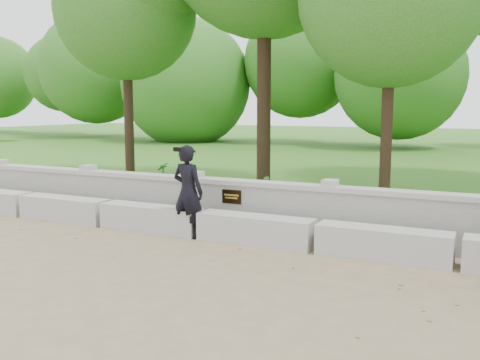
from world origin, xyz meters
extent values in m
plane|color=#8C7656|center=(0.00, 0.00, 0.00)|extent=(80.00, 80.00, 0.00)
cube|color=#315B16|center=(0.00, 14.00, 0.12)|extent=(40.00, 22.00, 0.25)
cube|color=beige|center=(-3.00, 1.90, 0.23)|extent=(1.90, 0.45, 0.45)
cube|color=beige|center=(-1.00, 1.90, 0.23)|extent=(1.90, 0.45, 0.45)
cube|color=beige|center=(1.00, 1.90, 0.23)|extent=(1.90, 0.45, 0.45)
cube|color=beige|center=(3.00, 1.90, 0.23)|extent=(1.90, 0.45, 0.45)
cube|color=#B1AFA7|center=(0.00, 2.60, 0.41)|extent=(12.50, 0.25, 0.82)
cube|color=beige|center=(0.00, 2.60, 0.86)|extent=(12.50, 0.35, 0.08)
cube|color=black|center=(0.30, 2.46, 0.62)|extent=(0.36, 0.02, 0.24)
imported|color=black|center=(-0.17, 1.80, 0.77)|extent=(0.59, 0.42, 1.54)
cube|color=black|center=(-0.17, 1.49, 1.49)|extent=(0.14, 0.03, 0.07)
cylinder|color=#382619|center=(-4.58, 6.01, 2.11)|extent=(0.25, 0.25, 3.71)
cylinder|color=#382619|center=(-0.76, 6.28, 2.75)|extent=(0.34, 0.34, 4.99)
cylinder|color=#382619|center=(2.42, 4.94, 1.91)|extent=(0.22, 0.22, 3.31)
imported|color=#347628|center=(-1.82, 4.63, 0.58)|extent=(0.41, 0.39, 0.65)
imported|color=#347628|center=(0.31, 3.80, 0.53)|extent=(0.32, 0.37, 0.57)
imported|color=#347628|center=(-2.56, 4.61, 0.56)|extent=(0.37, 0.40, 0.63)
camera|label=1|loc=(4.40, -5.66, 2.16)|focal=40.00mm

